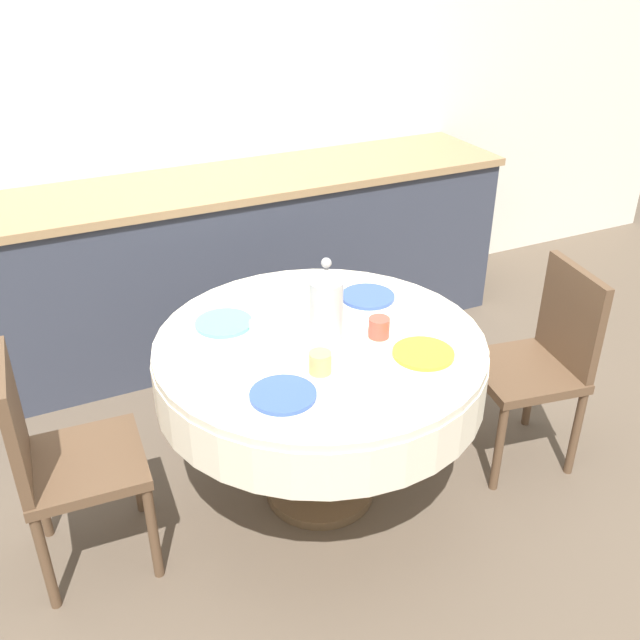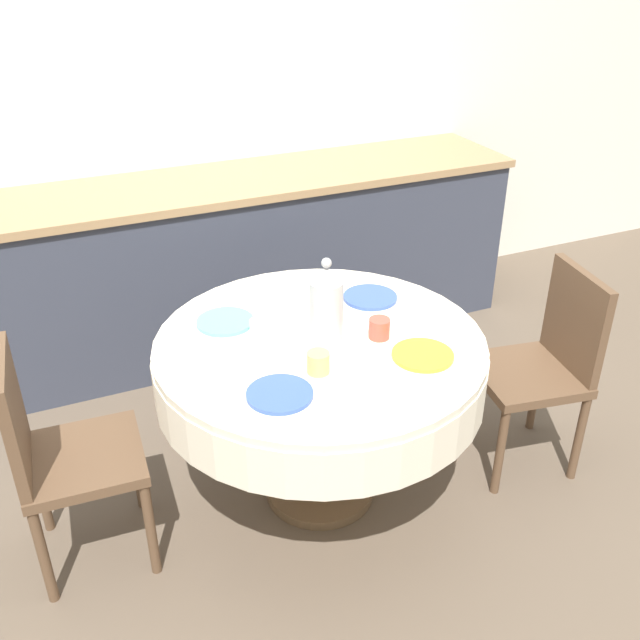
{
  "view_description": "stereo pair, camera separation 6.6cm",
  "coord_description": "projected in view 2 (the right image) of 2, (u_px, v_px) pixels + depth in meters",
  "views": [
    {
      "loc": [
        -0.96,
        -2.0,
        2.05
      ],
      "look_at": [
        0.0,
        0.0,
        0.81
      ],
      "focal_mm": 40.0,
      "sensor_mm": 36.0,
      "label": 1
    },
    {
      "loc": [
        -0.9,
        -2.03,
        2.05
      ],
      "look_at": [
        0.0,
        0.0,
        0.81
      ],
      "focal_mm": 40.0,
      "sensor_mm": 36.0,
      "label": 2
    }
  ],
  "objects": [
    {
      "name": "chair_right",
      "position": [
        58.0,
        450.0,
        2.4
      ],
      "size": [
        0.42,
        0.42,
        0.87
      ],
      "rotation": [
        0.0,
        0.0,
        -1.63
      ],
      "color": "brown",
      "rests_on": "ground_plane"
    },
    {
      "name": "kitchen_counter",
      "position": [
        218.0,
        264.0,
        3.78
      ],
      "size": [
        3.24,
        0.64,
        0.92
      ],
      "color": "#383D4C",
      "rests_on": "ground_plane"
    },
    {
      "name": "cup_near_left",
      "position": [
        318.0,
        363.0,
        2.37
      ],
      "size": [
        0.08,
        0.08,
        0.08
      ],
      "primitive_type": "cylinder",
      "color": "#DBB766",
      "rests_on": "dining_table"
    },
    {
      "name": "coffee_carafe",
      "position": [
        326.0,
        304.0,
        2.53
      ],
      "size": [
        0.12,
        0.12,
        0.31
      ],
      "color": "#B2B2B7",
      "rests_on": "dining_table"
    },
    {
      "name": "ground_plane",
      "position": [
        320.0,
        491.0,
        2.93
      ],
      "size": [
        12.0,
        12.0,
        0.0
      ],
      "primitive_type": "plane",
      "color": "brown"
    },
    {
      "name": "plate_far_left",
      "position": [
        225.0,
        322.0,
        2.68
      ],
      "size": [
        0.22,
        0.22,
        0.01
      ],
      "primitive_type": "cylinder",
      "color": "#60BCB7",
      "rests_on": "dining_table"
    },
    {
      "name": "plate_near_left",
      "position": [
        280.0,
        394.0,
        2.27
      ],
      "size": [
        0.22,
        0.22,
        0.01
      ],
      "primitive_type": "cylinder",
      "color": "#3856AD",
      "rests_on": "dining_table"
    },
    {
      "name": "dining_table",
      "position": [
        320.0,
        368.0,
        2.64
      ],
      "size": [
        1.21,
        1.21,
        0.73
      ],
      "color": "brown",
      "rests_on": "ground_plane"
    },
    {
      "name": "cup_near_right",
      "position": [
        379.0,
        328.0,
        2.57
      ],
      "size": [
        0.08,
        0.08,
        0.08
      ],
      "primitive_type": "cylinder",
      "color": "#CC4C3D",
      "rests_on": "dining_table"
    },
    {
      "name": "cup_far_right",
      "position": [
        332.0,
        303.0,
        2.74
      ],
      "size": [
        0.08,
        0.08,
        0.08
      ],
      "primitive_type": "cylinder",
      "color": "#28282D",
      "rests_on": "dining_table"
    },
    {
      "name": "wall_back",
      "position": [
        187.0,
        90.0,
        3.64
      ],
      "size": [
        7.0,
        0.05,
        2.6
      ],
      "color": "silver",
      "rests_on": "ground_plane"
    },
    {
      "name": "plate_near_right",
      "position": [
        423.0,
        355.0,
        2.47
      ],
      "size": [
        0.22,
        0.22,
        0.01
      ],
      "primitive_type": "cylinder",
      "color": "yellow",
      "rests_on": "dining_table"
    },
    {
      "name": "plate_far_right",
      "position": [
        370.0,
        297.0,
        2.85
      ],
      "size": [
        0.22,
        0.22,
        0.01
      ],
      "primitive_type": "cylinder",
      "color": "#3856AD",
      "rests_on": "dining_table"
    },
    {
      "name": "chair_left",
      "position": [
        545.0,
        360.0,
        2.9
      ],
      "size": [
        0.46,
        0.46,
        0.87
      ],
      "rotation": [
        0.0,
        0.0,
        1.41
      ],
      "color": "brown",
      "rests_on": "ground_plane"
    },
    {
      "name": "cup_far_left",
      "position": [
        260.0,
        330.0,
        2.56
      ],
      "size": [
        0.08,
        0.08,
        0.08
      ],
      "primitive_type": "cylinder",
      "color": "white",
      "rests_on": "dining_table"
    }
  ]
}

